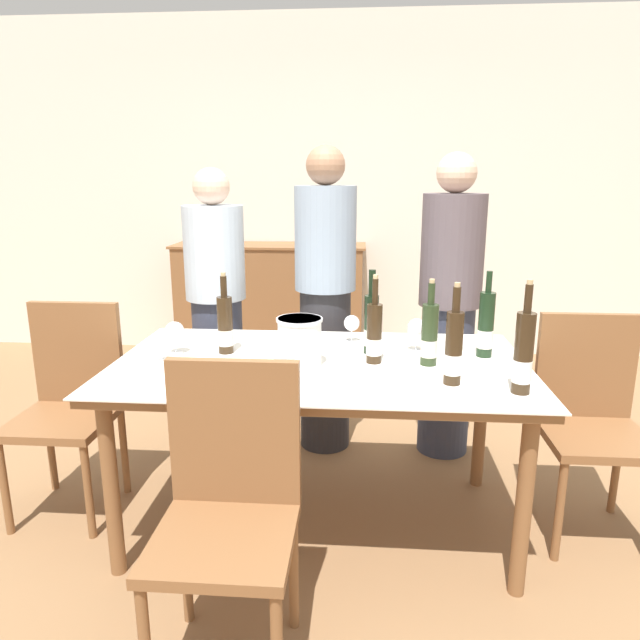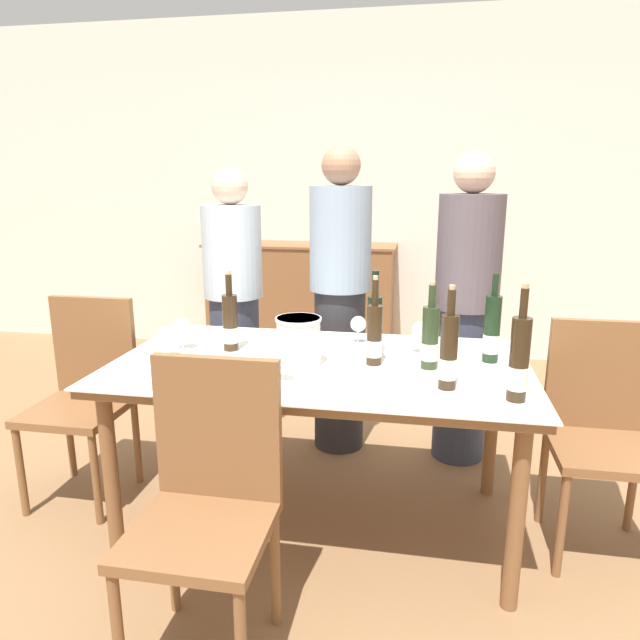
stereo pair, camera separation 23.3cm
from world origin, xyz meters
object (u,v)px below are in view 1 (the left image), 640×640
Objects in this scene: wine_glass_3 at (352,324)px; wine_glass_4 at (285,355)px; wine_bottle_0 at (454,349)px; wine_glass_1 at (417,329)px; person_host at (217,311)px; wine_bottle_2 at (429,335)px; wine_bottle_6 at (225,326)px; person_guest_left at (325,303)px; chair_left_end at (70,394)px; chair_near_front at (229,497)px; wine_bottle_4 at (523,355)px; ice_bucket at (300,341)px; wine_bottle_1 at (374,334)px; wine_bottle_5 at (486,326)px; wine_bottle_3 at (371,324)px; wine_glass_2 at (160,341)px; person_guest_right at (449,309)px; wine_glass_0 at (175,332)px; dining_table at (320,378)px; chair_right_end at (590,410)px; sideboard_cabinet at (270,302)px.

wine_glass_3 is 0.62m from wine_glass_4.
wine_glass_1 is (-0.10, 0.40, -0.03)m from wine_bottle_0.
wine_glass_1 is 0.10× the size of person_host.
wine_glass_4 is (-0.52, -0.44, 0.01)m from wine_glass_1.
wine_bottle_2 is 2.26× the size of wine_glass_4.
wine_bottle_6 is 0.79m from person_guest_left.
wine_glass_4 is at bearing -94.32° from person_guest_left.
person_host is at bearing 54.40° from chair_left_end.
wine_bottle_4 is at bearing 23.19° from chair_near_front.
wine_glass_4 is (-0.03, -0.21, 0.00)m from ice_bucket.
wine_bottle_6 is at bearing 130.51° from wine_glass_4.
wine_bottle_1 is 1.00× the size of wine_bottle_5.
wine_bottle_3 reaches higher than wine_glass_2.
wine_bottle_0 is at bearing -61.73° from person_guest_left.
wine_bottle_2 is at bearing -152.72° from wine_bottle_5.
wine_bottle_2 is at bearing -30.72° from wine_bottle_3.
wine_glass_4 is at bearing -139.72° from wine_glass_1.
wine_bottle_2 is 1.11m from wine_glass_2.
wine_glass_3 is 0.69m from person_guest_right.
wine_bottle_5 reaches higher than wine_bottle_6.
ice_bucket is at bearing 163.54° from wine_bottle_4.
chair_near_front is at bearing -120.26° from person_guest_right.
ice_bucket is at bearing -154.67° from wine_glass_1.
wine_bottle_2 is at bearing -3.12° from chair_left_end.
wine_bottle_1 is at bearing -42.37° from person_host.
chair_left_end is at bearing 161.17° from wine_glass_4.
wine_glass_0 is 0.94m from chair_near_front.
wine_bottle_5 is at bearing 10.69° from dining_table.
wine_glass_2 is 0.14× the size of chair_right_end.
person_guest_left reaches higher than wine_glass_0.
person_guest_left is at bearing 92.31° from dining_table.
wine_glass_3 is 1.09m from chair_right_end.
person_guest_right is at bearing 127.06° from chair_right_end.
wine_bottle_1 is 0.22m from wine_bottle_2.
wine_bottle_5 is at bearing -1.18° from wine_bottle_3.
wine_bottle_3 reaches higher than chair_right_end.
wine_glass_1 is 0.16× the size of chair_near_front.
wine_glass_1 is 1.16× the size of wine_glass_3.
wine_bottle_6 reaches higher than wine_glass_0.
wine_glass_4 is 0.10× the size of person_guest_right.
sideboard_cabinet is 2.58m from wine_bottle_1.
wine_glass_3 is at bearing -71.99° from person_guest_left.
person_guest_left is at bearing 149.48° from chair_right_end.
chair_left_end is (-0.54, -2.33, 0.06)m from sideboard_cabinet.
wine_bottle_1 is 0.89m from wine_glass_2.
person_host is at bearing 90.32° from wine_glass_0.
wine_bottle_4 is 1.15× the size of wine_bottle_6.
wine_bottle_2 is 0.97× the size of wine_bottle_3.
wine_glass_2 is at bearing -175.60° from chair_right_end.
wine_bottle_1 is 2.87× the size of wine_glass_3.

